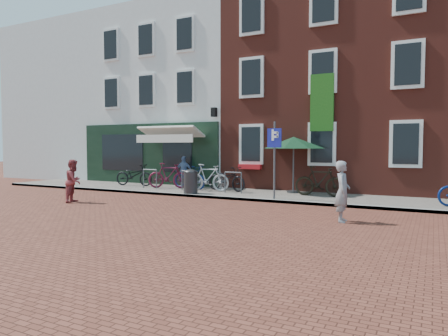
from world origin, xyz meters
The scene contains 17 objects.
ground centered at (0.00, 0.00, 0.00)m, with size 80.00×80.00×0.00m, color brown.
sidewalk centered at (1.00, 1.50, 0.05)m, with size 24.00×3.00×0.10m, color slate.
building_stucco centered at (-5.00, 7.00, 4.50)m, with size 8.00×8.00×9.00m, color silver.
building_brick_mid centered at (2.00, 7.00, 5.00)m, with size 6.00×8.00×10.00m, color maroon.
filler_left centered at (-12.50, 7.00, 4.50)m, with size 7.00×8.00×9.00m, color silver.
litter_bin centered at (-0.88, 0.30, 0.61)m, with size 0.54×0.54×1.00m.
parking_sign centered at (2.54, 0.24, 1.82)m, with size 0.50×0.08×2.66m.
parasol centered at (2.53, 2.40, 2.14)m, with size 2.45×2.45×2.28m.
woman centered at (5.38, -2.48, 0.78)m, with size 0.57×0.37×1.55m, color gray.
boy centered at (-3.54, -2.96, 0.73)m, with size 0.71×0.55×1.46m, color #933638.
cafe_person centered at (-2.58, 2.48, 0.79)m, with size 0.80×0.33×1.37m, color #6B84B1.
bicycle_0 centered at (-4.81, 1.72, 0.59)m, with size 0.65×1.87×0.98m, color black.
bicycle_1 centered at (-2.79, 1.56, 0.65)m, with size 0.51×1.82×1.09m, color #581126.
bicycle_2 centered at (-1.88, 1.84, 0.59)m, with size 0.65×1.87×0.98m, color navy.
bicycle_3 centered at (-0.71, 1.34, 0.65)m, with size 0.51×1.82×1.09m, color #AAAAAC.
bicycle_4 centered at (-0.08, 1.77, 0.59)m, with size 0.65×1.87×0.98m, color black.
bicycle_5 centered at (3.73, 1.75, 0.65)m, with size 0.51×1.82×1.09m, color black.
Camera 1 is at (7.43, -13.03, 1.93)m, focal length 32.87 mm.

